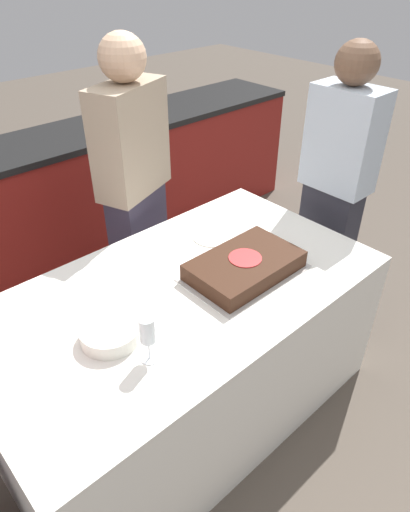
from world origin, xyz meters
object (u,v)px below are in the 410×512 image
Objects in this scene: cake at (245,266)px; wine_glass at (147,332)px; person_cutting_cake at (135,192)px; person_seated_right at (334,192)px; plate_stack at (110,333)px.

cake is 2.78× the size of wine_glass.
wine_glass is 1.11m from person_cutting_cake.
person_seated_right is (0.81, 0.11, 0.04)m from cake.
plate_stack is 0.14× the size of person_seated_right.
plate_stack is 0.21m from wine_glass.
wine_glass is at bearing -74.63° from plate_stack.
cake reaches higher than plate_stack.
person_seated_right is at bearing 118.10° from person_cutting_cake.
plate_stack is at bearing 28.28° from person_cutting_cake.
wine_glass is at bearing -80.86° from person_seated_right.
person_cutting_cake reaches higher than cake.
person_seated_right reaches higher than cake.
plate_stack is at bearing -87.88° from person_seated_right.
person_seated_right is at bearing 7.55° from cake.
person_cutting_cake is at bearing 57.05° from wine_glass.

